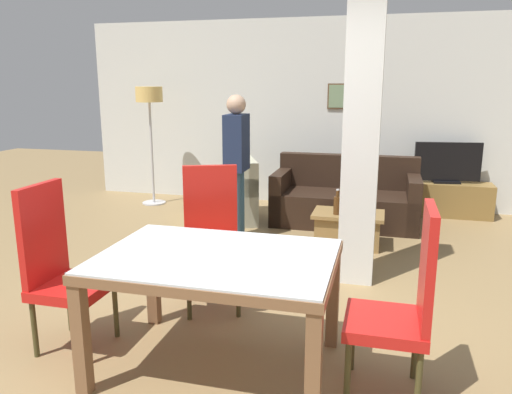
% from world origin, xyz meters
% --- Properties ---
extents(ground_plane, '(18.00, 18.00, 0.00)m').
position_xyz_m(ground_plane, '(0.00, 0.00, 0.00)').
color(ground_plane, olive).
extents(back_wall, '(7.20, 0.09, 2.70)m').
position_xyz_m(back_wall, '(0.00, 4.65, 1.35)').
color(back_wall, silver).
rests_on(back_wall, ground_plane).
extents(divider_pillar, '(0.31, 0.30, 2.70)m').
position_xyz_m(divider_pillar, '(0.76, 1.74, 1.35)').
color(divider_pillar, silver).
rests_on(divider_pillar, ground_plane).
extents(dining_table, '(1.45, 1.03, 0.76)m').
position_xyz_m(dining_table, '(0.00, 0.00, 0.61)').
color(dining_table, brown).
rests_on(dining_table, ground_plane).
extents(dining_chair_far_left, '(0.60, 0.60, 1.14)m').
position_xyz_m(dining_chair_far_left, '(-0.36, 0.91, 0.59)').
color(dining_chair_far_left, red).
rests_on(dining_chair_far_left, ground_plane).
extents(dining_chair_head_left, '(0.46, 0.46, 1.14)m').
position_xyz_m(dining_chair_head_left, '(-1.12, 0.00, 0.59)').
color(dining_chair_head_left, red).
rests_on(dining_chair_head_left, ground_plane).
extents(dining_chair_head_right, '(0.46, 0.46, 1.14)m').
position_xyz_m(dining_chair_head_right, '(1.12, 0.00, 0.59)').
color(dining_chair_head_right, red).
rests_on(dining_chair_head_right, ground_plane).
extents(sofa, '(1.83, 0.86, 0.86)m').
position_xyz_m(sofa, '(0.50, 3.63, 0.29)').
color(sofa, black).
rests_on(sofa, ground_plane).
extents(armchair, '(1.14, 1.17, 0.82)m').
position_xyz_m(armchair, '(-1.06, 3.38, 0.29)').
color(armchair, '#B7B698').
rests_on(armchair, ground_plane).
extents(coffee_table, '(0.78, 0.50, 0.38)m').
position_xyz_m(coffee_table, '(0.61, 2.70, 0.20)').
color(coffee_table, olive).
rests_on(coffee_table, ground_plane).
extents(bottle, '(0.08, 0.08, 0.28)m').
position_xyz_m(bottle, '(0.49, 2.60, 0.49)').
color(bottle, '#4C2D14').
rests_on(bottle, coffee_table).
extents(tv_stand, '(1.23, 0.40, 0.46)m').
position_xyz_m(tv_stand, '(1.79, 4.37, 0.23)').
color(tv_stand, olive).
rests_on(tv_stand, ground_plane).
extents(tv_screen, '(0.87, 0.24, 0.55)m').
position_xyz_m(tv_screen, '(1.79, 4.37, 0.73)').
color(tv_screen, black).
rests_on(tv_screen, tv_stand).
extents(floor_lamp, '(0.39, 0.39, 1.74)m').
position_xyz_m(floor_lamp, '(-2.40, 4.00, 1.48)').
color(floor_lamp, '#B7B7BC').
rests_on(floor_lamp, ground_plane).
extents(standing_person, '(0.23, 0.38, 1.66)m').
position_xyz_m(standing_person, '(-0.68, 2.67, 0.96)').
color(standing_person, '#2F5067').
rests_on(standing_person, ground_plane).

